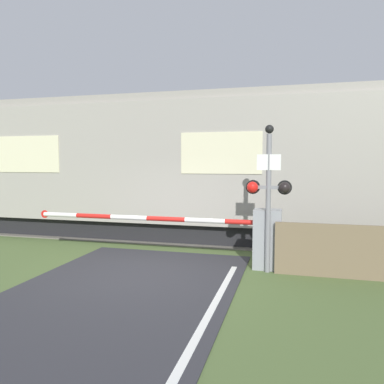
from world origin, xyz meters
name	(u,v)px	position (x,y,z in m)	size (l,w,h in m)	color
ground_plane	(143,275)	(0.00, 0.00, 0.00)	(80.00, 80.00, 0.00)	#4C6033
track_bed	(194,235)	(0.00, 4.27, 0.02)	(36.00, 3.20, 0.13)	#666056
train	(59,166)	(-4.87, 4.27, 2.20)	(21.83, 3.14, 4.30)	black
crossing_barrier	(246,235)	(2.01, 1.12, 0.72)	(6.03, 0.44, 1.32)	gray
signal_post	(268,189)	(2.50, 0.85, 1.78)	(0.96, 0.26, 3.12)	gray
roadside_fence	(384,254)	(4.75, 0.80, 0.55)	(4.19, 0.06, 1.10)	#726047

